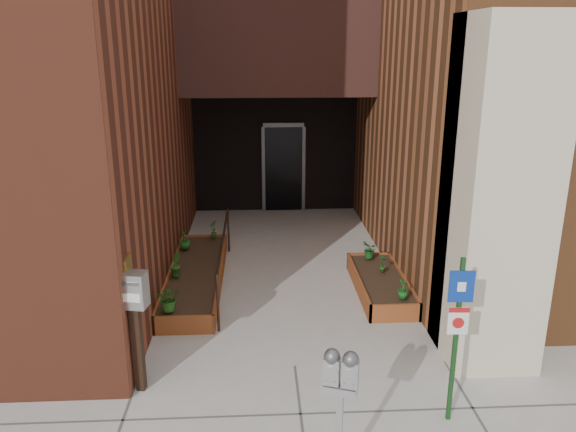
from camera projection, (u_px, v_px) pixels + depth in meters
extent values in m
plane|color=#9E9991|center=(295.00, 366.00, 7.34)|extent=(80.00, 80.00, 0.00)
cube|color=brown|center=(533.00, 0.00, 13.01)|extent=(8.00, 13.70, 10.00)
cube|color=beige|center=(497.00, 197.00, 7.02)|extent=(1.10, 1.20, 4.40)
cube|color=black|center=(277.00, 45.00, 11.89)|extent=(4.20, 2.00, 2.00)
cube|color=black|center=(275.00, 150.00, 13.96)|extent=(4.00, 0.30, 3.00)
cube|color=black|center=(284.00, 169.00, 13.93)|extent=(0.90, 0.06, 2.10)
cube|color=#B79338|center=(128.00, 269.00, 6.60)|extent=(0.04, 0.30, 0.30)
cube|color=brown|center=(183.00, 325.00, 8.09)|extent=(0.90, 0.04, 0.30)
cube|color=brown|center=(205.00, 242.00, 11.49)|extent=(0.90, 0.04, 0.30)
cube|color=brown|center=(171.00, 277.00, 9.77)|extent=(0.04, 3.60, 0.30)
cube|color=brown|center=(221.00, 276.00, 9.81)|extent=(0.04, 3.60, 0.30)
cube|color=black|center=(196.00, 277.00, 9.80)|extent=(0.82, 3.52, 0.26)
cube|color=brown|center=(396.00, 313.00, 8.45)|extent=(0.80, 0.04, 0.30)
cube|color=brown|center=(368.00, 260.00, 10.51)|extent=(0.80, 0.04, 0.30)
cube|color=brown|center=(358.00, 284.00, 9.46)|extent=(0.04, 2.20, 0.30)
cube|color=brown|center=(403.00, 283.00, 9.50)|extent=(0.04, 2.20, 0.30)
cube|color=black|center=(380.00, 285.00, 9.49)|extent=(0.72, 2.12, 0.26)
cylinder|color=black|center=(218.00, 303.00, 8.11)|extent=(0.04, 0.04, 0.90)
cylinder|color=black|center=(228.00, 230.00, 11.26)|extent=(0.04, 0.04, 0.90)
cylinder|color=black|center=(223.00, 237.00, 9.56)|extent=(0.04, 3.30, 0.04)
cube|color=#A1A1A3|center=(340.00, 390.00, 5.08)|extent=(0.32, 0.21, 0.08)
cube|color=#A1A1A3|center=(332.00, 371.00, 5.05)|extent=(0.17, 0.14, 0.26)
sphere|color=#59595B|center=(332.00, 356.00, 5.01)|extent=(0.15, 0.15, 0.15)
cube|color=white|center=(330.00, 372.00, 5.00)|extent=(0.09, 0.04, 0.05)
cube|color=#B21414|center=(330.00, 380.00, 5.02)|extent=(0.09, 0.04, 0.03)
cube|color=#A1A1A3|center=(350.00, 374.00, 5.01)|extent=(0.17, 0.14, 0.26)
sphere|color=#59595B|center=(351.00, 359.00, 4.96)|extent=(0.15, 0.15, 0.15)
cube|color=white|center=(349.00, 375.00, 4.95)|extent=(0.09, 0.04, 0.05)
cube|color=#B21414|center=(349.00, 383.00, 4.98)|extent=(0.09, 0.04, 0.03)
cube|color=#163D17|center=(455.00, 342.00, 6.03)|extent=(0.05, 0.05, 1.94)
cube|color=navy|center=(462.00, 287.00, 5.81)|extent=(0.27, 0.03, 0.35)
cube|color=white|center=(462.00, 287.00, 5.81)|extent=(0.09, 0.02, 0.11)
cube|color=white|center=(458.00, 321.00, 5.93)|extent=(0.22, 0.03, 0.31)
cube|color=#B21414|center=(459.00, 310.00, 5.88)|extent=(0.22, 0.02, 0.05)
cylinder|color=#B21414|center=(458.00, 323.00, 5.92)|extent=(0.12, 0.02, 0.12)
cube|color=black|center=(139.00, 348.00, 6.69)|extent=(0.12, 0.12, 1.12)
cube|color=#A1A1A3|center=(133.00, 290.00, 6.47)|extent=(0.34, 0.27, 0.43)
cube|color=#59595B|center=(128.00, 284.00, 6.32)|extent=(0.22, 0.05, 0.04)
cube|color=white|center=(130.00, 298.00, 6.37)|extent=(0.24, 0.05, 0.10)
imported|color=#275E1A|center=(169.00, 298.00, 8.15)|extent=(0.39, 0.39, 0.40)
imported|color=#2C631C|center=(175.00, 264.00, 9.39)|extent=(0.24, 0.24, 0.40)
imported|color=#23631C|center=(185.00, 239.00, 10.64)|extent=(0.29, 0.29, 0.37)
imported|color=#26611B|center=(214.00, 229.00, 11.23)|extent=(0.24, 0.24, 0.37)
imported|color=#185419|center=(403.00, 289.00, 8.56)|extent=(0.22, 0.22, 0.30)
imported|color=#1F5919|center=(383.00, 263.00, 9.56)|extent=(0.22, 0.22, 0.31)
imported|color=#164F1A|center=(370.00, 250.00, 10.17)|extent=(0.30, 0.30, 0.32)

